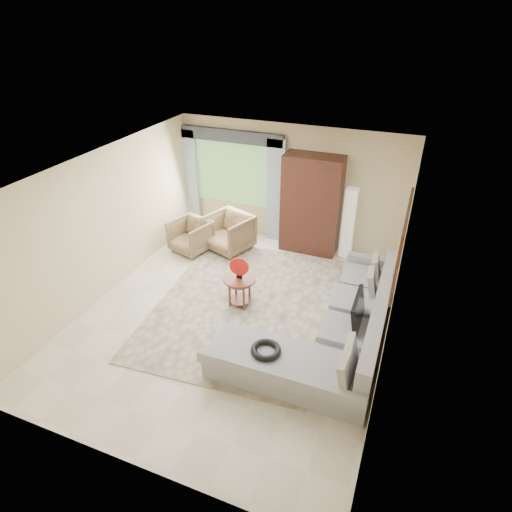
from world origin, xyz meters
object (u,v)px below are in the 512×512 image
at_px(coffee_table, 240,291).
at_px(potted_plant, 200,225).
at_px(armchair_left, 191,236).
at_px(armoire, 311,205).
at_px(armchair_right, 229,233).
at_px(tv_screen, 358,311).
at_px(sectional_sofa, 336,334).
at_px(floor_lamp, 349,223).

xyz_separation_m(coffee_table, potted_plant, (-1.89, 2.06, -0.00)).
bearing_deg(potted_plant, coffee_table, -47.48).
distance_m(armchair_left, armoire, 2.65).
distance_m(armchair_right, potted_plant, 0.92).
bearing_deg(armoire, coffee_table, -103.68).
distance_m(tv_screen, armchair_left, 4.25).
relative_size(sectional_sofa, armchair_right, 3.90).
relative_size(potted_plant, floor_lamp, 0.39).
relative_size(tv_screen, armoire, 0.35).
height_order(tv_screen, floor_lamp, floor_lamp).
bearing_deg(coffee_table, armchair_right, 120.05).
bearing_deg(armchair_left, armchair_right, 41.90).
xyz_separation_m(armchair_left, armchair_right, (0.74, 0.35, 0.05)).
distance_m(armoire, floor_lamp, 0.86).
height_order(coffee_table, potted_plant, potted_plant).
bearing_deg(tv_screen, potted_plant, 148.70).
bearing_deg(armchair_right, sectional_sofa, -18.51).
xyz_separation_m(tv_screen, coffee_table, (-2.09, 0.36, -0.42)).
bearing_deg(armchair_left, tv_screen, -8.51).
bearing_deg(potted_plant, sectional_sofa, -34.33).
xyz_separation_m(sectional_sofa, tv_screen, (0.27, 0.12, 0.44)).
relative_size(tv_screen, floor_lamp, 0.49).
relative_size(coffee_table, potted_plant, 0.97).
xyz_separation_m(sectional_sofa, floor_lamp, (-0.43, 2.96, 0.47)).
xyz_separation_m(armchair_right, armoire, (1.61, 0.65, 0.65)).
xyz_separation_m(potted_plant, floor_lamp, (3.28, 0.42, 0.45)).
distance_m(sectional_sofa, floor_lamp, 3.03).
distance_m(sectional_sofa, armchair_right, 3.63).
bearing_deg(armoire, sectional_sofa, -66.94).
relative_size(coffee_table, armoire, 0.27).
xyz_separation_m(tv_screen, armoire, (-1.50, 2.78, 0.33)).
relative_size(armoire, floor_lamp, 1.40).
relative_size(tv_screen, coffee_table, 1.29).
height_order(sectional_sofa, coffee_table, sectional_sofa).
bearing_deg(coffee_table, floor_lamp, 60.75).
height_order(coffee_table, armoire, armoire).
relative_size(tv_screen, potted_plant, 1.25).
bearing_deg(tv_screen, floor_lamp, 103.84).
height_order(sectional_sofa, armchair_right, sectional_sofa).
bearing_deg(floor_lamp, armchair_right, -163.53).
xyz_separation_m(armchair_left, potted_plant, (-0.13, 0.64, -0.06)).
relative_size(sectional_sofa, floor_lamp, 2.31).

